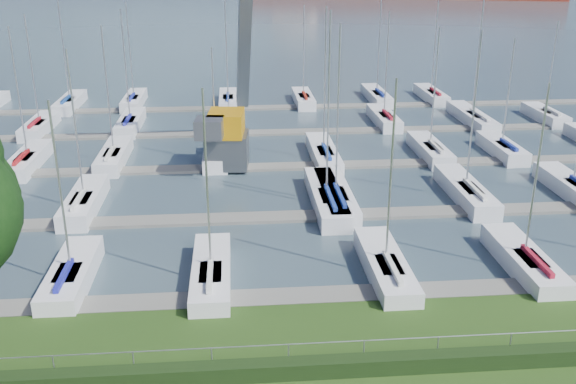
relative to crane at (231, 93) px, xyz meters
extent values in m
cube|color=black|center=(3.04, -27.86, -4.98)|extent=(80.00, 0.70, 0.70)
cylinder|color=#94979C|center=(3.04, -27.46, -4.13)|extent=(80.00, 0.04, 0.04)
cube|color=slate|center=(3.04, -21.46, -5.55)|extent=(90.00, 1.60, 0.25)
cube|color=slate|center=(3.04, -11.46, -5.55)|extent=(90.00, 1.60, 0.25)
cube|color=gray|center=(3.04, -1.46, -5.55)|extent=(90.00, 1.60, 0.25)
cube|color=slate|center=(3.04, 8.54, -5.55)|extent=(90.00, 1.60, 0.25)
cube|color=gray|center=(3.04, 18.54, -5.55)|extent=(90.00, 1.60, 0.25)
cube|color=#56595E|center=(-0.46, -1.23, -4.13)|extent=(3.48, 3.48, 2.60)
cube|color=orange|center=(-0.46, -1.23, -2.03)|extent=(2.90, 3.63, 1.80)
cube|color=slate|center=(-1.66, -3.23, -1.83)|extent=(2.19, 2.38, 1.40)
camera|label=1|loc=(0.23, -48.66, 10.31)|focal=40.00mm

